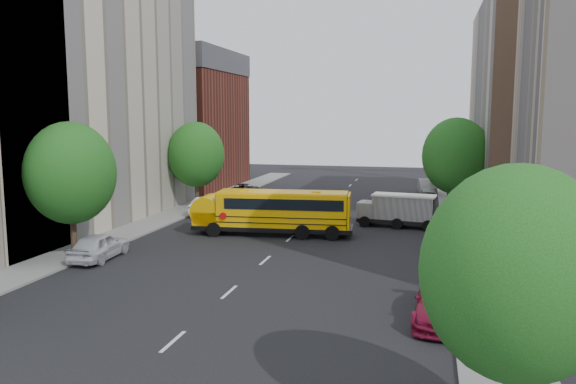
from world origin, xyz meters
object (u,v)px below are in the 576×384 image
at_px(street_tree_4, 456,156).
at_px(parked_car_3, 442,302).
at_px(parked_car_0, 99,246).
at_px(street_tree_2, 196,155).
at_px(parked_car_1, 209,206).
at_px(street_tree_5, 450,151).
at_px(parked_car_4, 426,208).
at_px(safari_truck, 398,210).
at_px(street_tree_1, 71,173).
at_px(parked_car_2, 244,189).
at_px(street_tree_3, 517,273).
at_px(parked_car_5, 427,187).
at_px(school_bus, 271,210).

relative_size(street_tree_4, parked_car_3, 1.56).
bearing_deg(parked_car_0, street_tree_2, -88.08).
height_order(parked_car_1, parked_car_3, parked_car_1).
relative_size(street_tree_5, parked_car_0, 1.63).
xyz_separation_m(street_tree_4, parked_car_1, (-19.80, -2.72, -4.31)).
relative_size(parked_car_0, parked_car_4, 1.14).
height_order(street_tree_4, parked_car_1, street_tree_4).
bearing_deg(parked_car_0, safari_truck, -142.50).
bearing_deg(parked_car_3, street_tree_4, 90.34).
bearing_deg(street_tree_5, parked_car_4, -101.06).
height_order(street_tree_1, street_tree_5, street_tree_1).
relative_size(street_tree_1, parked_car_4, 1.96).
bearing_deg(parked_car_4, safari_truck, -114.01).
height_order(street_tree_1, safari_truck, street_tree_1).
bearing_deg(parked_car_2, parked_car_3, 122.13).
relative_size(parked_car_2, parked_car_3, 0.88).
bearing_deg(street_tree_5, street_tree_1, -126.25).
height_order(street_tree_3, parked_car_1, street_tree_3).
bearing_deg(parked_car_5, parked_car_1, -141.28).
bearing_deg(parked_car_5, street_tree_2, -149.38).
bearing_deg(parked_car_2, street_tree_4, 158.18).
distance_m(street_tree_1, parked_car_1, 15.99).
relative_size(street_tree_4, school_bus, 0.72).
xyz_separation_m(street_tree_1, parked_car_1, (2.20, 15.28, -4.19)).
relative_size(street_tree_1, school_bus, 0.70).
xyz_separation_m(parked_car_0, parked_car_2, (-0.17, 26.87, -0.15)).
distance_m(street_tree_4, safari_truck, 7.00).
distance_m(street_tree_1, street_tree_3, 26.08).
height_order(street_tree_2, parked_car_0, street_tree_2).
xyz_separation_m(parked_car_0, parked_car_3, (18.94, -5.32, -0.03)).
bearing_deg(school_bus, parked_car_2, 108.37).
distance_m(street_tree_5, parked_car_0, 36.50).
bearing_deg(school_bus, parked_car_4, 38.62).
distance_m(parked_car_2, parked_car_4, 19.95).
bearing_deg(parked_car_1, street_tree_3, 125.88).
distance_m(street_tree_2, parked_car_2, 9.87).
relative_size(parked_car_4, parked_car_5, 0.86).
bearing_deg(parked_car_1, parked_car_0, 89.79).
distance_m(parked_car_3, parked_car_5, 38.09).
relative_size(parked_car_3, parked_car_5, 1.11).
distance_m(street_tree_4, parked_car_5, 15.47).
distance_m(parked_car_0, parked_car_2, 26.87).
xyz_separation_m(parked_car_0, parked_car_4, (18.19, 19.06, -0.10)).
xyz_separation_m(street_tree_3, parked_car_3, (-1.40, 8.63, -3.70)).
bearing_deg(street_tree_3, parked_car_3, 99.22).
height_order(parked_car_1, parked_car_4, parked_car_1).
distance_m(street_tree_4, parked_car_1, 20.45).
height_order(street_tree_1, school_bus, street_tree_1).
distance_m(street_tree_2, street_tree_4, 22.00).
height_order(street_tree_1, street_tree_3, street_tree_1).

